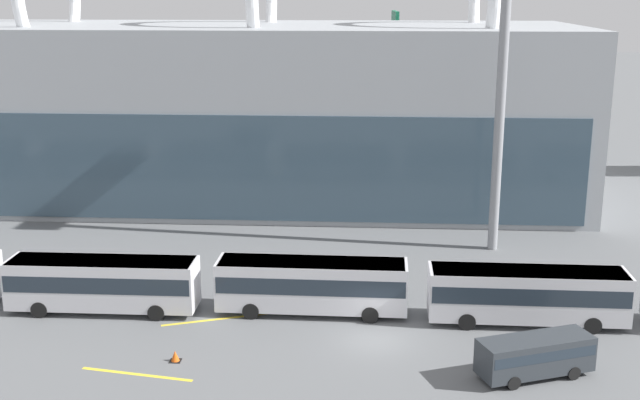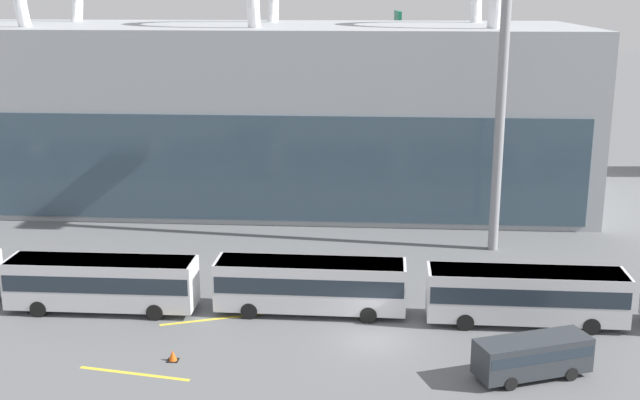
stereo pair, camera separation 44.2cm
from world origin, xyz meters
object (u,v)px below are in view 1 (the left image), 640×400
object	(u,v)px
airliner_at_gate_far	(402,123)
floodlight_mast	(506,0)
shuttle_bus_2	(103,281)
shuttle_bus_3	(312,283)
service_van_foreground	(535,354)
shuttle_bus_4	(527,292)
traffic_cone_0	(175,356)

from	to	relation	value
airliner_at_gate_far	floodlight_mast	world-z (taller)	floodlight_mast
airliner_at_gate_far	floodlight_mast	xyz separation A→B (m)	(6.10, -23.16, 12.50)
airliner_at_gate_far	shuttle_bus_2	world-z (taller)	airliner_at_gate_far
shuttle_bus_2	shuttle_bus_3	xyz separation A→B (m)	(12.65, 0.54, 0.00)
service_van_foreground	floodlight_mast	xyz separation A→B (m)	(0.88, 20.82, 17.08)
airliner_at_gate_far	shuttle_bus_2	xyz separation A→B (m)	(-19.28, -36.96, -3.91)
service_van_foreground	shuttle_bus_4	bearing A→B (deg)	61.92
shuttle_bus_3	floodlight_mast	distance (m)	24.64
service_van_foreground	floodlight_mast	bearing A→B (deg)	66.27
airliner_at_gate_far	shuttle_bus_3	xyz separation A→B (m)	(-6.63, -36.43, -3.91)
floodlight_mast	service_van_foreground	bearing A→B (deg)	-92.43
airliner_at_gate_far	floodlight_mast	size ratio (longest dim) A/B	1.22
airliner_at_gate_far	traffic_cone_0	world-z (taller)	airliner_at_gate_far
shuttle_bus_2	traffic_cone_0	bearing A→B (deg)	-47.41
service_van_foreground	shuttle_bus_3	bearing A→B (deg)	126.15
airliner_at_gate_far	shuttle_bus_2	distance (m)	41.87
shuttle_bus_3	shuttle_bus_4	world-z (taller)	same
shuttle_bus_2	traffic_cone_0	size ratio (longest dim) A/B	19.04
shuttle_bus_2	floodlight_mast	bearing A→B (deg)	28.65
shuttle_bus_3	floodlight_mast	xyz separation A→B (m)	(12.73, 13.26, 16.41)
floodlight_mast	shuttle_bus_2	bearing A→B (deg)	-151.46
shuttle_bus_4	airliner_at_gate_far	bearing A→B (deg)	99.94
shuttle_bus_2	service_van_foreground	xyz separation A→B (m)	(24.49, -7.02, -0.67)
floodlight_mast	traffic_cone_0	xyz separation A→B (m)	(-19.45, -20.27, -18.04)
floodlight_mast	traffic_cone_0	distance (m)	33.39
shuttle_bus_4	traffic_cone_0	distance (m)	20.42
shuttle_bus_3	traffic_cone_0	bearing A→B (deg)	-132.94
service_van_foreground	floodlight_mast	distance (m)	26.95
airliner_at_gate_far	traffic_cone_0	size ratio (longest dim) A/B	58.59
shuttle_bus_2	traffic_cone_0	distance (m)	8.92
airliner_at_gate_far	service_van_foreground	size ratio (longest dim) A/B	5.68
shuttle_bus_2	service_van_foreground	world-z (taller)	shuttle_bus_2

